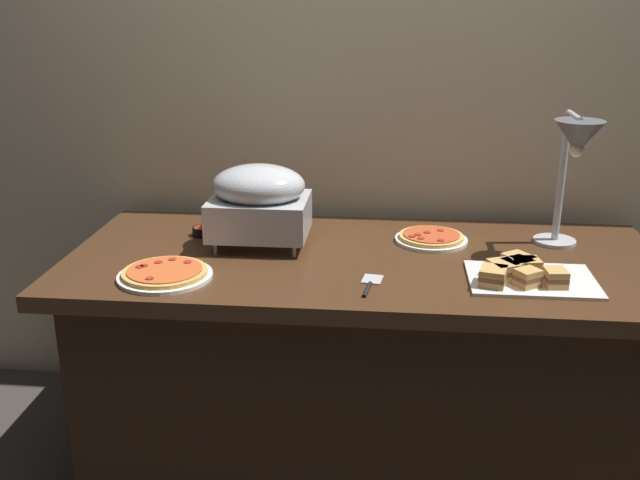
# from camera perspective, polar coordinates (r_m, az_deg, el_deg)

# --- Properties ---
(ground_plane) EXTENTS (8.00, 8.00, 0.00)m
(ground_plane) POSITION_cam_1_polar(r_m,az_deg,el_deg) (2.67, 3.18, -16.80)
(ground_plane) COLOR #38332D
(back_wall) EXTENTS (4.40, 0.04, 2.40)m
(back_wall) POSITION_cam_1_polar(r_m,az_deg,el_deg) (2.69, 4.15, 11.28)
(back_wall) COLOR #C6B593
(back_wall) RESTS_ON ground_plane
(buffet_table) EXTENTS (1.90, 0.84, 0.76)m
(buffet_table) POSITION_cam_1_polar(r_m,az_deg,el_deg) (2.46, 3.34, -9.50)
(buffet_table) COLOR #422816
(buffet_table) RESTS_ON ground_plane
(chafing_dish) EXTENTS (0.32, 0.26, 0.27)m
(chafing_dish) POSITION_cam_1_polar(r_m,az_deg,el_deg) (2.36, -4.85, 3.11)
(chafing_dish) COLOR #B7BABF
(chafing_dish) RESTS_ON buffet_table
(heat_lamp) EXTENTS (0.15, 0.30, 0.45)m
(heat_lamp) POSITION_cam_1_polar(r_m,az_deg,el_deg) (2.35, 19.50, 6.73)
(heat_lamp) COLOR #B7BABF
(heat_lamp) RESTS_ON buffet_table
(pizza_plate_front) EXTENTS (0.24, 0.24, 0.03)m
(pizza_plate_front) POSITION_cam_1_polar(r_m,az_deg,el_deg) (2.46, 8.79, 0.16)
(pizza_plate_front) COLOR white
(pizza_plate_front) RESTS_ON buffet_table
(pizza_plate_center) EXTENTS (0.28, 0.28, 0.03)m
(pizza_plate_center) POSITION_cam_1_polar(r_m,az_deg,el_deg) (2.17, -12.18, -2.63)
(pizza_plate_center) COLOR white
(pizza_plate_center) RESTS_ON buffet_table
(sandwich_platter) EXTENTS (0.37, 0.26, 0.06)m
(sandwich_platter) POSITION_cam_1_polar(r_m,az_deg,el_deg) (2.17, 15.74, -2.59)
(sandwich_platter) COLOR white
(sandwich_platter) RESTS_ON buffet_table
(sauce_cup_near) EXTENTS (0.07, 0.07, 0.03)m
(sauce_cup_near) POSITION_cam_1_polar(r_m,az_deg,el_deg) (2.53, -9.31, 0.73)
(sauce_cup_near) COLOR black
(sauce_cup_near) RESTS_ON buffet_table
(serving_spatula) EXTENTS (0.07, 0.17, 0.01)m
(serving_spatula) POSITION_cam_1_polar(r_m,az_deg,el_deg) (2.08, 3.97, -3.51)
(serving_spatula) COLOR #B7BABF
(serving_spatula) RESTS_ON buffet_table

